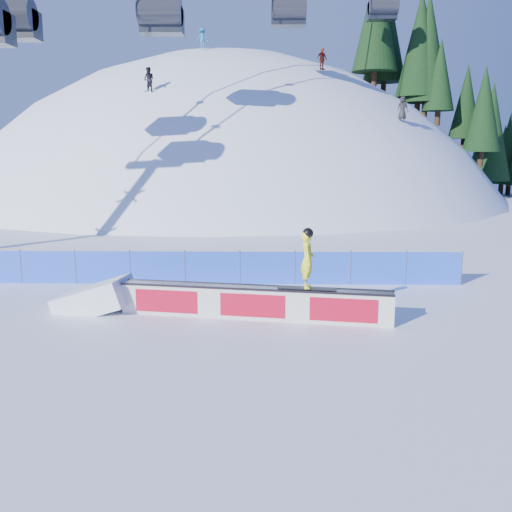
{
  "coord_description": "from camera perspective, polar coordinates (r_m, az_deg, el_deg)",
  "views": [
    {
      "loc": [
        3.91,
        -15.7,
        4.87
      ],
      "look_at": [
        3.63,
        1.82,
        1.55
      ],
      "focal_mm": 40.0,
      "sensor_mm": 36.0,
      "label": 1
    }
  ],
  "objects": [
    {
      "name": "snow_ramp",
      "position": [
        18.25,
        -15.76,
        -5.17
      ],
      "size": [
        2.54,
        1.82,
        1.46
      ],
      "primitive_type": null,
      "rotation": [
        0.0,
        -0.31,
        -0.17
      ],
      "color": "white",
      "rests_on": "ground"
    },
    {
      "name": "safety_fence",
      "position": [
        21.02,
        -9.82,
        -1.15
      ],
      "size": [
        22.05,
        0.05,
        1.3
      ],
      "color": "blue",
      "rests_on": "ground"
    },
    {
      "name": "rail_box",
      "position": [
        16.58,
        -0.2,
        -4.67
      ],
      "size": [
        7.92,
        1.86,
        0.95
      ],
      "rotation": [
        0.0,
        0.0,
        -0.17
      ],
      "color": "silver",
      "rests_on": "ground"
    },
    {
      "name": "treeline",
      "position": [
        60.0,
        18.87,
        15.39
      ],
      "size": [
        20.66,
        11.17,
        21.87
      ],
      "color": "#301F13",
      "rests_on": "ground"
    },
    {
      "name": "snowboarder",
      "position": [
        16.07,
        5.17,
        -0.31
      ],
      "size": [
        1.7,
        0.61,
        1.74
      ],
      "rotation": [
        0.0,
        0.0,
        1.53
      ],
      "color": "black",
      "rests_on": "rail_box"
    },
    {
      "name": "ground",
      "position": [
        16.9,
        -12.57,
        -6.3
      ],
      "size": [
        160.0,
        160.0,
        0.0
      ],
      "primitive_type": "plane",
      "color": "white",
      "rests_on": "ground"
    },
    {
      "name": "snow_hill",
      "position": [
        62.19,
        -2.79,
        -10.86
      ],
      "size": [
        64.0,
        64.0,
        64.0
      ],
      "color": "white",
      "rests_on": "ground"
    },
    {
      "name": "distant_skiers",
      "position": [
        46.17,
        -0.04,
        18.45
      ],
      "size": [
        19.07,
        10.93,
        7.85
      ],
      "color": "black",
      "rests_on": "ground"
    }
  ]
}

